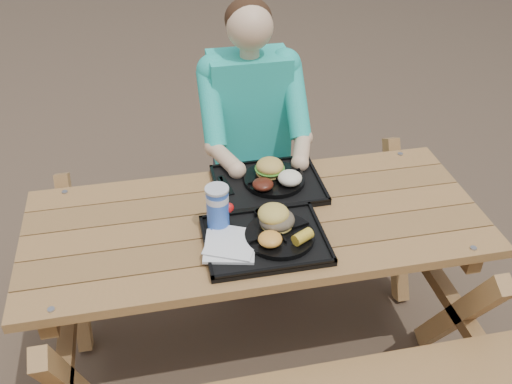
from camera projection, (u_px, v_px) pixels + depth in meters
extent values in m
plane|color=#999999|center=(256.00, 344.00, 2.68)|extent=(60.00, 60.00, 0.00)
cube|color=black|center=(265.00, 241.00, 2.12)|extent=(0.45, 0.35, 0.02)
cube|color=black|center=(268.00, 185.00, 2.41)|extent=(0.45, 0.35, 0.02)
cylinder|color=black|center=(280.00, 236.00, 2.11)|extent=(0.26, 0.26, 0.02)
cylinder|color=black|center=(274.00, 179.00, 2.41)|extent=(0.26, 0.26, 0.02)
cube|color=silver|center=(230.00, 245.00, 2.07)|extent=(0.22, 0.22, 0.02)
cylinder|color=blue|center=(218.00, 209.00, 2.12)|extent=(0.08, 0.08, 0.17)
cylinder|color=black|center=(260.00, 214.00, 2.22)|extent=(0.04, 0.04, 0.03)
cylinder|color=gold|center=(276.00, 213.00, 2.22)|extent=(0.05, 0.05, 0.03)
ellipsoid|color=gold|center=(270.00, 239.00, 2.05)|extent=(0.09, 0.09, 0.04)
cube|color=black|center=(226.00, 185.00, 2.39)|extent=(0.05, 0.15, 0.01)
ellipsoid|color=#4C1A0F|center=(263.00, 184.00, 2.33)|extent=(0.09, 0.09, 0.04)
ellipsoid|color=white|center=(290.00, 178.00, 2.35)|extent=(0.10, 0.10, 0.06)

